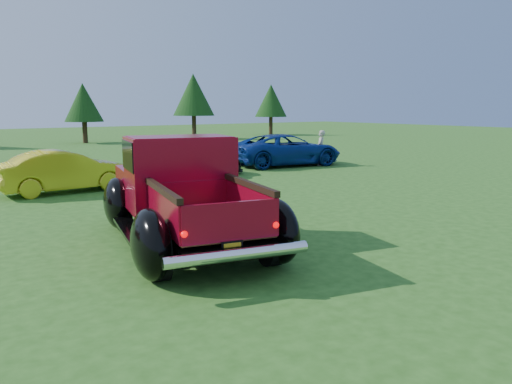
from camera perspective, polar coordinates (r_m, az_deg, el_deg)
name	(u,v)px	position (r m, az deg, el deg)	size (l,w,h in m)	color
ground	(268,242)	(10.02, 1.42, -5.77)	(120.00, 120.00, 0.00)	#285618
tree_mid_right	(83,103)	(39.47, -19.13, 9.62)	(2.82, 2.82, 4.40)	#332114
tree_east	(193,95)	(42.62, -7.16, 10.96)	(3.46, 3.46, 5.40)	#332114
tree_far_east	(271,101)	(48.47, 1.72, 10.38)	(3.07, 3.07, 4.80)	#332114
pickup_truck	(180,191)	(10.17, -8.63, 0.11)	(3.70, 5.99, 2.10)	black
show_car_yellow	(65,171)	(16.87, -20.97, 2.23)	(1.41, 4.04, 1.33)	gold
show_car_grey	(195,161)	(19.30, -6.98, 3.51)	(1.71, 4.21, 1.22)	black
show_car_blue	(286,150)	(23.04, 3.47, 4.84)	(2.40, 5.20, 1.45)	navy
spectator	(321,148)	(23.26, 7.40, 5.02)	(0.59, 0.39, 1.61)	#AEA696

